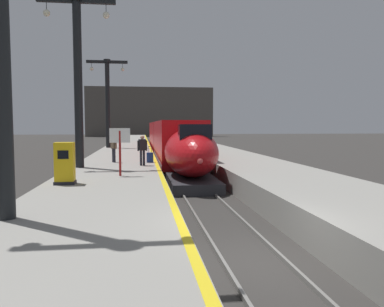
% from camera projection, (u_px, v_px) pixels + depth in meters
% --- Properties ---
extents(ground_plane, '(260.00, 260.00, 0.00)m').
position_uv_depth(ground_plane, '(253.00, 262.00, 9.31)').
color(ground_plane, '#33302D').
extents(platform_left, '(4.80, 110.00, 1.05)m').
position_uv_depth(platform_left, '(125.00, 157.00, 33.21)').
color(platform_left, gray).
rests_on(platform_left, ground).
extents(platform_right, '(4.80, 110.00, 1.05)m').
position_uv_depth(platform_right, '(217.00, 156.00, 34.27)').
color(platform_right, gray).
rests_on(platform_right, ground).
extents(platform_left_safety_stripe, '(0.20, 107.80, 0.01)m').
position_uv_depth(platform_left_safety_stripe, '(151.00, 151.00, 33.47)').
color(platform_left_safety_stripe, yellow).
rests_on(platform_left_safety_stripe, platform_left).
extents(rail_main_left, '(0.08, 110.00, 0.12)m').
position_uv_depth(rail_main_left, '(162.00, 159.00, 36.39)').
color(rail_main_left, slate).
rests_on(rail_main_left, ground).
extents(rail_main_right, '(0.08, 110.00, 0.12)m').
position_uv_depth(rail_main_right, '(177.00, 159.00, 36.59)').
color(rail_main_right, slate).
rests_on(rail_main_right, ground).
extents(highspeed_train_main, '(2.92, 38.00, 3.60)m').
position_uv_depth(highspeed_train_main, '(170.00, 140.00, 35.77)').
color(highspeed_train_main, '#B20F14').
rests_on(highspeed_train_main, ground).
extents(station_column_mid, '(4.00, 0.68, 8.95)m').
position_uv_depth(station_column_mid, '(78.00, 65.00, 20.19)').
color(station_column_mid, black).
rests_on(station_column_mid, platform_left).
extents(station_column_far, '(4.00, 0.68, 8.70)m').
position_uv_depth(station_column_far, '(108.00, 94.00, 38.21)').
color(station_column_far, black).
rests_on(station_column_far, platform_left).
extents(passenger_near_edge, '(0.38, 0.50, 1.69)m').
position_uv_depth(passenger_near_edge, '(114.00, 146.00, 23.29)').
color(passenger_near_edge, '#23232D').
rests_on(passenger_near_edge, platform_left).
extents(passenger_mid_platform, '(0.55, 0.33, 1.69)m').
position_uv_depth(passenger_mid_platform, '(142.00, 148.00, 21.48)').
color(passenger_mid_platform, '#23232D').
rests_on(passenger_mid_platform, platform_left).
extents(rolling_suitcase, '(0.40, 0.22, 0.98)m').
position_uv_depth(rolling_suitcase, '(150.00, 157.00, 23.26)').
color(rolling_suitcase, navy).
rests_on(rolling_suitcase, platform_left).
extents(ticket_machine_yellow, '(0.76, 0.62, 1.60)m').
position_uv_depth(ticket_machine_yellow, '(65.00, 165.00, 14.73)').
color(ticket_machine_yellow, yellow).
rests_on(ticket_machine_yellow, platform_left).
extents(departure_info_board, '(0.90, 0.10, 2.12)m').
position_uv_depth(departure_info_board, '(120.00, 142.00, 17.08)').
color(departure_info_board, maroon).
rests_on(departure_info_board, platform_left).
extents(terminus_back_wall, '(36.00, 2.00, 14.00)m').
position_uv_depth(terminus_back_wall, '(150.00, 112.00, 109.63)').
color(terminus_back_wall, '#4C4742').
rests_on(terminus_back_wall, ground).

